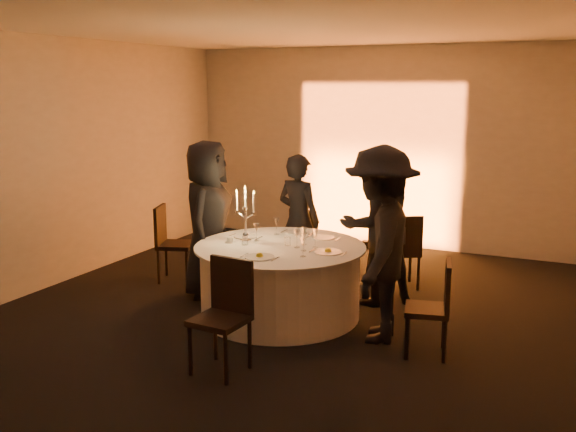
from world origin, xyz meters
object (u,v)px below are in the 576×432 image
at_px(chair_back_left, 307,239).
at_px(candelabra, 245,222).
at_px(guest_back_left, 299,220).
at_px(guest_back_right, 377,226).
at_px(chair_right, 435,303).
at_px(chair_back_right, 403,247).
at_px(chair_front, 225,308).
at_px(guest_left, 208,220).
at_px(chair_left, 169,239).
at_px(coffee_cup, 230,240).
at_px(guest_right, 380,244).
at_px(banquet_table, 280,281).

relative_size(chair_back_left, candelabra, 1.46).
xyz_separation_m(guest_back_left, guest_back_right, (1.07, -0.27, 0.08)).
bearing_deg(chair_right, chair_back_right, -169.20).
xyz_separation_m(chair_back_left, candelabra, (-0.13, -1.39, 0.48)).
bearing_deg(chair_front, chair_right, 38.10).
height_order(chair_front, guest_back_left, guest_back_left).
height_order(guest_left, guest_back_left, guest_left).
xyz_separation_m(chair_left, coffee_cup, (1.27, -0.69, 0.26)).
distance_m(chair_front, guest_back_left, 2.54).
xyz_separation_m(chair_front, guest_right, (1.00, 1.20, 0.39)).
distance_m(banquet_table, coffee_cup, 0.69).
distance_m(chair_left, candelabra, 1.56).
relative_size(chair_front, candelabra, 1.58).
bearing_deg(chair_back_left, guest_left, 66.93).
height_order(chair_back_right, guest_right, guest_right).
relative_size(chair_back_right, candelabra, 1.49).
relative_size(guest_back_left, guest_back_right, 0.91).
relative_size(chair_right, guest_back_left, 0.54).
bearing_deg(guest_right, chair_back_left, -146.90).
height_order(chair_back_left, guest_left, guest_left).
relative_size(chair_front, coffee_cup, 8.81).
relative_size(chair_front, guest_right, 0.52).
bearing_deg(coffee_cup, chair_back_left, 80.61).
distance_m(chair_left, guest_back_left, 1.65).
height_order(chair_left, chair_back_left, chair_left).
relative_size(chair_left, chair_back_right, 1.04).
xyz_separation_m(chair_back_left, chair_right, (1.99, -1.75, -0.01)).
height_order(chair_front, candelabra, candelabra).
bearing_deg(guest_back_left, coffee_cup, 91.53).
xyz_separation_m(banquet_table, guest_left, (-1.05, 0.27, 0.52)).
relative_size(chair_right, candelabra, 1.44).
xyz_separation_m(coffee_cup, candelabra, (0.12, 0.13, 0.18)).
bearing_deg(chair_front, guest_back_left, 103.88).
distance_m(chair_back_left, chair_front, 2.82).
xyz_separation_m(chair_back_right, chair_right, (0.76, -1.80, -0.02)).
bearing_deg(guest_back_left, chair_back_right, -150.20).
xyz_separation_m(banquet_table, chair_back_right, (0.94, 1.46, 0.13)).
xyz_separation_m(chair_front, coffee_cup, (-0.67, 1.27, 0.25)).
bearing_deg(chair_left, coffee_cup, -137.65).
height_order(chair_front, guest_left, guest_left).
height_order(guest_back_right, coffee_cup, guest_back_right).
bearing_deg(chair_right, coffee_cup, -108.04).
distance_m(banquet_table, guest_back_left, 1.22).
bearing_deg(candelabra, chair_back_right, 46.58).
distance_m(chair_front, coffee_cup, 1.46).
distance_m(chair_left, chair_front, 2.75).
xyz_separation_m(banquet_table, chair_right, (1.71, -0.34, 0.11)).
distance_m(guest_back_right, coffee_cup, 1.64).
bearing_deg(banquet_table, guest_back_left, 103.82).
height_order(chair_back_left, chair_back_right, chair_back_right).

